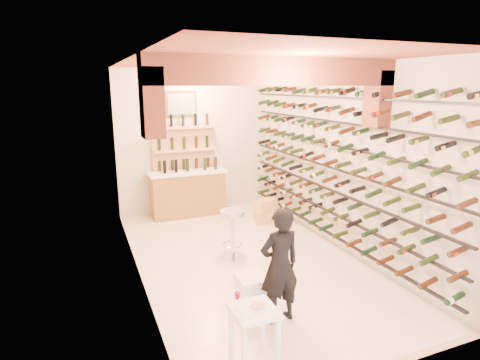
% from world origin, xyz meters
% --- Properties ---
extents(ground, '(6.00, 6.00, 0.00)m').
position_xyz_m(ground, '(0.00, 0.00, 0.00)').
color(ground, white).
rests_on(ground, ground).
extents(room_shell, '(3.52, 6.02, 3.21)m').
position_xyz_m(room_shell, '(0.00, -0.26, 2.25)').
color(room_shell, beige).
rests_on(room_shell, ground).
extents(wine_rack, '(0.32, 5.70, 2.56)m').
position_xyz_m(wine_rack, '(1.53, 0.00, 1.55)').
color(wine_rack, black).
rests_on(wine_rack, ground).
extents(back_counter, '(1.70, 0.62, 1.29)m').
position_xyz_m(back_counter, '(-0.30, 2.65, 0.53)').
color(back_counter, olive).
rests_on(back_counter, ground).
extents(back_shelving, '(1.40, 0.31, 2.73)m').
position_xyz_m(back_shelving, '(-0.30, 2.89, 1.17)').
color(back_shelving, tan).
rests_on(back_shelving, ground).
extents(tasting_table, '(0.46, 0.46, 0.79)m').
position_xyz_m(tasting_table, '(-0.96, -2.41, 0.53)').
color(tasting_table, white).
rests_on(tasting_table, ground).
extents(white_stool, '(0.40, 0.40, 0.47)m').
position_xyz_m(white_stool, '(-0.55, -1.46, 0.24)').
color(white_stool, white).
rests_on(white_stool, ground).
extents(person, '(0.55, 0.38, 1.45)m').
position_xyz_m(person, '(-0.33, -1.78, 0.73)').
color(person, black).
rests_on(person, ground).
extents(chrome_barstool, '(0.43, 0.43, 0.83)m').
position_xyz_m(chrome_barstool, '(-0.21, 0.13, 0.48)').
color(chrome_barstool, silver).
rests_on(chrome_barstool, ground).
extents(crate_lower, '(0.48, 0.39, 0.26)m').
position_xyz_m(crate_lower, '(1.06, 1.50, 0.13)').
color(crate_lower, tan).
rests_on(crate_lower, ground).
extents(crate_upper, '(0.49, 0.38, 0.26)m').
position_xyz_m(crate_upper, '(1.06, 1.50, 0.39)').
color(crate_upper, tan).
rests_on(crate_upper, crate_lower).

